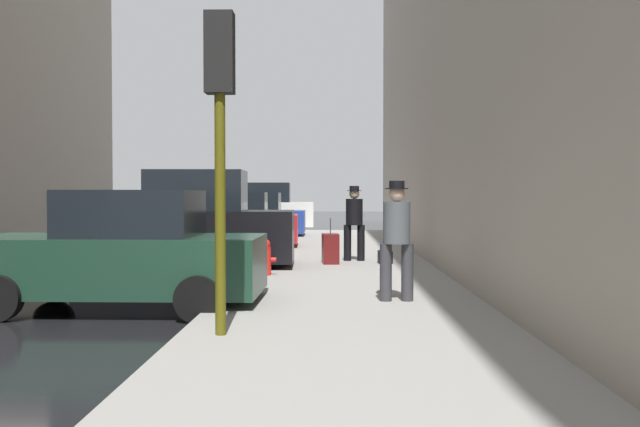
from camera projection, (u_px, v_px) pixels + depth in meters
sidewalk at (347, 296)px, 11.51m from camera, size 4.00×40.00×0.15m
parked_dark_green_sedan at (122, 254)px, 10.52m from camera, size 4.23×2.11×1.79m
parked_black_suv at (190, 226)px, 15.56m from camera, size 4.65×2.17×2.25m
parked_red_hatchback at (230, 223)px, 21.64m from camera, size 4.26×2.17×1.79m
parked_blue_sedan at (251, 217)px, 27.26m from camera, size 4.21×2.08×1.79m
parked_white_van at (264, 210)px, 32.32m from camera, size 4.65×2.17×2.25m
fire_hydrant at (265, 257)px, 13.88m from camera, size 0.42×0.22×0.70m
traffic_light at (220, 102)px, 7.93m from camera, size 0.32×0.32×3.60m
pedestrian_with_fedora at (354, 219)px, 16.88m from camera, size 0.50×0.41×1.78m
pedestrian_with_beanie at (397, 234)px, 10.51m from camera, size 0.51×0.41×1.78m
rolling_suitcase at (330, 249)px, 16.20m from camera, size 0.41×0.59×1.04m
duffel_bag at (385, 257)px, 16.34m from camera, size 0.32×0.44×0.28m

